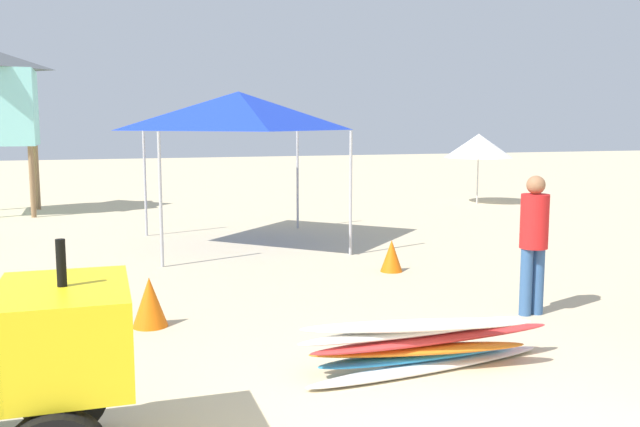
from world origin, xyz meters
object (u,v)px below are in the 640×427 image
object	(u,v)px
popup_canopy	(239,111)
traffic_cone_near	(150,302)
surfboard_pile	(423,344)
beach_umbrella_left	(479,146)
traffic_cone_far	(392,256)
lifeguard_far_right	(534,236)

from	to	relation	value
popup_canopy	traffic_cone_near	distance (m)	5.54
surfboard_pile	beach_umbrella_left	distance (m)	13.33
popup_canopy	traffic_cone_near	bearing A→B (deg)	-112.99
popup_canopy	surfboard_pile	bearing A→B (deg)	-88.10
surfboard_pile	popup_canopy	xyz separation A→B (m)	(-0.23, 6.85, 2.18)
traffic_cone_near	traffic_cone_far	bearing A→B (deg)	25.30
beach_umbrella_left	traffic_cone_far	xyz separation A→B (m)	(-5.83, -7.21, -1.35)
lifeguard_far_right	popup_canopy	bearing A→B (deg)	111.79
lifeguard_far_right	popup_canopy	size ratio (longest dim) A/B	0.51
lifeguard_far_right	traffic_cone_near	world-z (taller)	lifeguard_far_right
traffic_cone_far	surfboard_pile	bearing A→B (deg)	-110.40
beach_umbrella_left	traffic_cone_near	bearing A→B (deg)	-136.71
lifeguard_far_right	traffic_cone_near	size ratio (longest dim) A/B	2.94
lifeguard_far_right	popup_canopy	distance (m)	6.23
popup_canopy	traffic_cone_far	size ratio (longest dim) A/B	6.60
popup_canopy	traffic_cone_far	bearing A→B (deg)	-60.67
traffic_cone_near	traffic_cone_far	size ratio (longest dim) A/B	1.15
lifeguard_far_right	popup_canopy	xyz separation A→B (m)	(-2.25, 5.62, 1.49)
surfboard_pile	lifeguard_far_right	size ratio (longest dim) A/B	1.56
popup_canopy	traffic_cone_near	size ratio (longest dim) A/B	5.73
lifeguard_far_right	traffic_cone_near	xyz separation A→B (m)	(-4.24, 0.91, -0.65)
lifeguard_far_right	popup_canopy	world-z (taller)	popup_canopy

